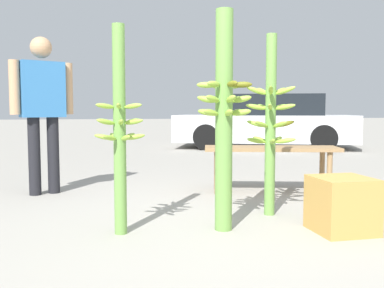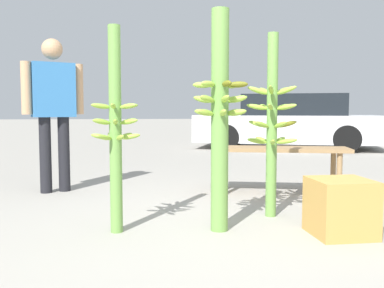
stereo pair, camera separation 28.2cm
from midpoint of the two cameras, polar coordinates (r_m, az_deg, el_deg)
name	(u,v)px [view 1 (the left image)]	position (r m, az deg, el deg)	size (l,w,h in m)	color
ground_plane	(222,233)	(3.32, 1.57, -11.78)	(80.00, 80.00, 0.00)	#9E998E
banana_stalk_left	(120,129)	(3.24, -12.11, 1.99)	(0.38, 0.39, 1.56)	#6B9E47
banana_stalk_center	(224,118)	(3.27, 1.82, 3.49)	(0.41, 0.43, 1.69)	#6B9E47
banana_stalk_right	(270,122)	(3.80, 8.34, 2.86)	(0.45, 0.45, 1.59)	#6B9E47
vendor_person	(42,102)	(5.02, -20.86, 5.30)	(0.67, 0.37, 1.72)	black
market_bench	(271,153)	(4.89, 8.91, -1.24)	(1.56, 0.79, 0.52)	#99754C
parked_car	(265,122)	(10.62, 9.02, 2.89)	(4.61, 3.22, 1.30)	silver
produce_crate	(342,205)	(3.44, 17.15, -7.76)	(0.42, 0.42, 0.42)	#C69347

